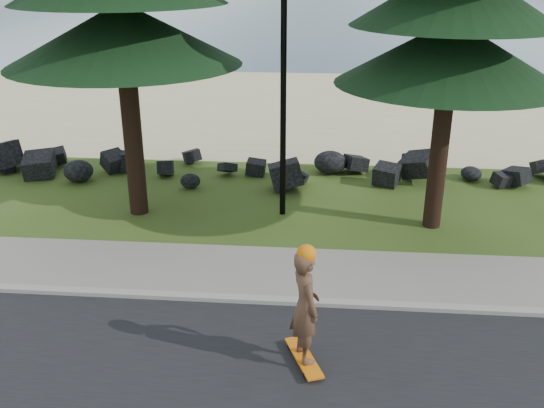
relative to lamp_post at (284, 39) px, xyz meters
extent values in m
plane|color=#304716|center=(0.00, -3.20, -4.13)|extent=(160.00, 160.00, 0.00)
cube|color=#9E998E|center=(0.00, -4.10, -4.08)|extent=(160.00, 0.20, 0.10)
cube|color=gray|center=(0.00, -3.00, -4.09)|extent=(160.00, 2.00, 0.08)
cube|color=#CEBD89|center=(0.00, 11.30, -4.13)|extent=(160.00, 15.00, 0.01)
cube|color=#30505D|center=(0.00, 47.80, -4.13)|extent=(160.00, 58.00, 0.01)
cylinder|color=black|center=(0.00, 0.00, -0.13)|extent=(0.14, 0.14, 8.00)
cube|color=orange|center=(0.73, -5.79, -4.03)|extent=(0.65, 1.10, 0.04)
imported|color=brown|center=(0.73, -5.79, -3.11)|extent=(0.65, 0.77, 1.80)
sphere|color=orange|center=(0.73, -5.79, -2.24)|extent=(0.29, 0.29, 0.29)
camera|label=1|loc=(0.90, -13.51, 1.72)|focal=40.00mm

